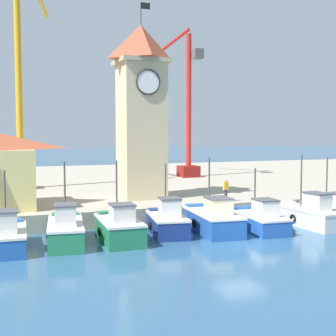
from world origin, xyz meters
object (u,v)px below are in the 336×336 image
fishing_boat_mid_left (167,222)px  dock_worker_near_tower (226,190)px  fishing_boat_far_left (6,236)px  fishing_boat_center (213,220)px  fishing_boat_left_outer (65,230)px  fishing_boat_right_outer (332,211)px  fishing_boat_mid_right (259,220)px  fishing_boat_left_inner (119,227)px  fishing_boat_right_inner (308,214)px  port_crane_far (20,95)px  port_crane_near (188,123)px  clock_tower (141,107)px

fishing_boat_mid_left → dock_worker_near_tower: (5.70, 3.64, 1.20)m
fishing_boat_far_left → dock_worker_near_tower: fishing_boat_far_left is taller
fishing_boat_far_left → fishing_boat_mid_left: size_ratio=1.09×
fishing_boat_center → fishing_boat_left_outer: bearing=179.4°
fishing_boat_right_outer → fishing_boat_far_left: bearing=-178.9°
fishing_boat_mid_right → fishing_boat_left_inner: bearing=178.2°
fishing_boat_far_left → dock_worker_near_tower: bearing=16.1°
fishing_boat_left_outer → fishing_boat_right_inner: size_ratio=0.99×
fishing_boat_center → port_crane_far: bearing=119.3°
port_crane_far → dock_worker_near_tower: size_ratio=12.92×
fishing_boat_left_outer → port_crane_near: bearing=53.3°
fishing_boat_mid_right → port_crane_near: bearing=78.0°
fishing_boat_far_left → fishing_boat_mid_right: 14.53m
fishing_boat_mid_left → clock_tower: clock_tower is taller
port_crane_near → dock_worker_near_tower: 19.13m
fishing_boat_left_outer → clock_tower: (6.72, 7.92, 6.99)m
port_crane_near → fishing_boat_right_inner: bearing=-92.9°
fishing_boat_left_outer → fishing_boat_mid_left: size_ratio=1.20×
port_crane_far → fishing_boat_mid_right: bearing=-54.9°
fishing_boat_left_outer → fishing_boat_center: fishing_boat_center is taller
dock_worker_near_tower → fishing_boat_far_left: bearing=-163.9°
fishing_boat_mid_right → fishing_boat_right_inner: 3.66m
port_crane_near → dock_worker_near_tower: (-4.68, -17.85, -5.03)m
clock_tower → port_crane_far: 12.41m
fishing_boat_left_outer → fishing_boat_mid_left: fishing_boat_left_outer is taller
fishing_boat_left_inner → fishing_boat_right_outer: 14.74m
fishing_boat_right_inner → port_crane_near: port_crane_near is taller
fishing_boat_mid_left → fishing_boat_right_outer: (11.66, -0.19, -0.05)m
port_crane_far → clock_tower: bearing=-50.3°
fishing_boat_right_inner → port_crane_near: bearing=87.1°
port_crane_far → fishing_boat_center: bearing=-60.7°
clock_tower → fishing_boat_far_left: bearing=-140.0°
fishing_boat_right_inner → fishing_boat_right_outer: fishing_boat_right_inner is taller
fishing_boat_left_inner → fishing_boat_right_inner: bearing=-0.6°
fishing_boat_far_left → fishing_boat_mid_left: bearing=3.7°
fishing_boat_left_outer → port_crane_far: port_crane_far is taller
port_crane_near → port_crane_far: bearing=-165.8°
port_crane_near → port_crane_far: size_ratio=0.76×
fishing_boat_center → dock_worker_near_tower: (2.95, 4.05, 1.19)m
fishing_boat_far_left → fishing_boat_left_outer: 3.03m
fishing_boat_left_inner → fishing_boat_center: bearing=2.8°
fishing_boat_far_left → fishing_boat_left_inner: size_ratio=1.02×
fishing_boat_center → dock_worker_near_tower: size_ratio=3.23×
fishing_boat_center → clock_tower: bearing=103.7°
fishing_boat_mid_left → clock_tower: 10.37m
fishing_boat_mid_left → fishing_boat_left_inner: bearing=-167.3°
fishing_boat_left_inner → fishing_boat_mid_left: fishing_boat_left_inner is taller
fishing_boat_center → fishing_boat_mid_right: (2.84, -0.55, -0.09)m
fishing_boat_far_left → fishing_boat_right_inner: bearing=-0.8°
fishing_boat_left_outer → fishing_boat_right_inner: (15.16, -0.50, -0.02)m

